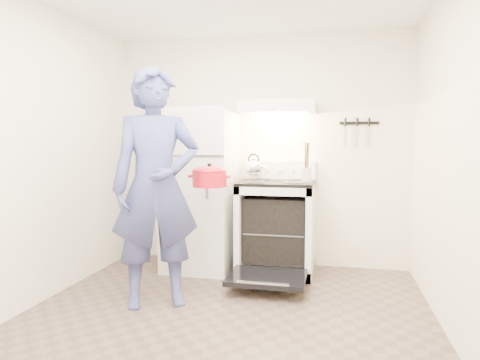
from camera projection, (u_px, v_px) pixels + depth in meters
name	position (u px, v px, depth m)	size (l,w,h in m)	color
floor	(217.00, 330.00, 3.09)	(3.60, 3.60, 0.00)	brown
back_wall	(260.00, 151.00, 4.72)	(3.20, 0.02, 2.50)	#F0E7CA
refrigerator	(201.00, 189.00, 4.54)	(0.70, 0.70, 1.70)	white
stove_body	(276.00, 228.00, 4.43)	(0.76, 0.65, 0.92)	white
cooktop	(277.00, 183.00, 4.39)	(0.76, 0.65, 0.03)	black
backsplash	(280.00, 170.00, 4.65)	(0.76, 0.07, 0.20)	white
oven_door	(267.00, 278.00, 3.88)	(0.70, 0.54, 0.04)	black
oven_rack	(276.00, 230.00, 4.43)	(0.60, 0.52, 0.01)	slate
range_hood	(278.00, 107.00, 4.39)	(0.76, 0.50, 0.12)	white
knife_strip	(359.00, 123.00, 4.46)	(0.40, 0.02, 0.03)	black
pizza_stone	(269.00, 230.00, 4.39)	(0.30, 0.30, 0.02)	#9A7254
tea_kettle	(254.00, 167.00, 4.53)	(0.23, 0.19, 0.28)	silver
utensil_jar	(307.00, 175.00, 4.05)	(0.09, 0.09, 0.13)	silver
person	(156.00, 188.00, 3.50)	(0.72, 0.47, 1.96)	navy
dutch_oven	(209.00, 179.00, 3.73)	(0.37, 0.30, 0.24)	red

